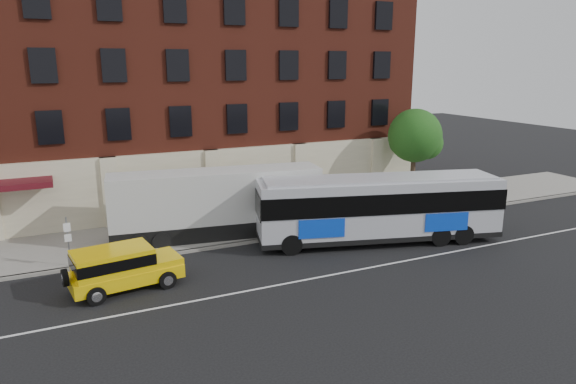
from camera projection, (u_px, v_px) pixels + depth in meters
name	position (u px, v px, depth m)	size (l,w,h in m)	color
ground	(293.00, 288.00, 21.89)	(120.00, 120.00, 0.00)	black
sidewalk	(227.00, 227.00, 29.81)	(60.00, 6.00, 0.15)	gray
kerb	(245.00, 243.00, 27.16)	(60.00, 0.25, 0.15)	gray
lane_line	(289.00, 283.00, 22.33)	(60.00, 0.12, 0.01)	silver
building	(188.00, 89.00, 34.97)	(30.00, 12.10, 15.00)	maroon
sign_pole	(68.00, 239.00, 23.52)	(0.30, 0.20, 2.50)	gray
street_tree	(415.00, 138.00, 34.66)	(3.60, 3.60, 6.20)	#332219
city_bus	(379.00, 206.00, 27.13)	(13.13, 5.99, 3.52)	#B2B4BC
yellow_suv	(120.00, 266.00, 21.48)	(4.89, 2.57, 1.83)	yellow
shipping_container	(217.00, 205.00, 27.75)	(11.40, 3.78, 3.73)	black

